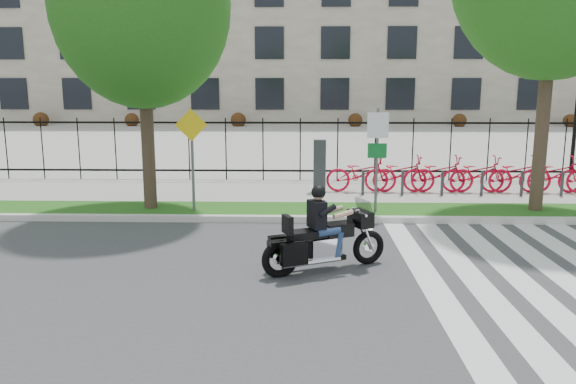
{
  "coord_description": "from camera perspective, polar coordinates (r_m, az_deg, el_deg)",
  "views": [
    {
      "loc": [
        0.09,
        -8.77,
        3.19
      ],
      "look_at": [
        -0.23,
        3.0,
        0.93
      ],
      "focal_mm": 35.0,
      "sensor_mm": 36.0,
      "label": 1
    }
  ],
  "objects": [
    {
      "name": "ground",
      "position": [
        9.34,
        0.9,
        -9.14
      ],
      "size": [
        120.0,
        120.0,
        0.0
      ],
      "primitive_type": "plane",
      "color": "#3C3C3E",
      "rests_on": "ground"
    },
    {
      "name": "curb",
      "position": [
        13.25,
        1.11,
        -2.76
      ],
      "size": [
        60.0,
        0.2,
        0.15
      ],
      "primitive_type": "cube",
      "color": "beige",
      "rests_on": "ground"
    },
    {
      "name": "grass_verge",
      "position": [
        14.07,
        1.14,
        -1.95
      ],
      "size": [
        60.0,
        1.5,
        0.15
      ],
      "primitive_type": "cube",
      "color": "#245715",
      "rests_on": "ground"
    },
    {
      "name": "sidewalk",
      "position": [
        16.52,
        1.2,
        -0.03
      ],
      "size": [
        60.0,
        3.5,
        0.15
      ],
      "primitive_type": "cube",
      "color": "#B0AFA5",
      "rests_on": "ground"
    },
    {
      "name": "plaza",
      "position": [
        33.92,
        1.39,
        5.53
      ],
      "size": [
        80.0,
        34.0,
        0.1
      ],
      "primitive_type": "cube",
      "color": "#B0AFA5",
      "rests_on": "ground"
    },
    {
      "name": "iron_fence",
      "position": [
        18.09,
        1.25,
        4.36
      ],
      "size": [
        30.0,
        0.06,
        2.0
      ],
      "primitive_type": null,
      "color": "black",
      "rests_on": "sidewalk"
    },
    {
      "name": "office_building",
      "position": [
        54.12,
        1.51,
        18.03
      ],
      "size": [
        60.0,
        21.9,
        20.15
      ],
      "color": "gray",
      "rests_on": "ground"
    },
    {
      "name": "street_tree_1",
      "position": [
        14.37,
        -14.67,
        17.88
      ],
      "size": [
        4.25,
        4.25,
        7.34
      ],
      "color": "#3B2820",
      "rests_on": "grass_verge"
    },
    {
      "name": "bike_share_station",
      "position": [
        17.07,
        20.23,
        1.71
      ],
      "size": [
        10.08,
        0.89,
        1.5
      ],
      "color": "#2D2D33",
      "rests_on": "sidewalk"
    },
    {
      "name": "sign_pole_regulatory",
      "position": [
        13.55,
        9.05,
        4.56
      ],
      "size": [
        0.5,
        0.09,
        2.5
      ],
      "color": "#59595B",
      "rests_on": "grass_verge"
    },
    {
      "name": "sign_pole_warning",
      "position": [
        13.7,
        -9.73,
        4.62
      ],
      "size": [
        0.78,
        0.09,
        2.49
      ],
      "color": "#59595B",
      "rests_on": "grass_verge"
    },
    {
      "name": "motorcycle_rider",
      "position": [
        9.76,
        3.77,
        -4.53
      ],
      "size": [
        2.2,
        1.29,
        1.83
      ],
      "color": "black",
      "rests_on": "ground"
    }
  ]
}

